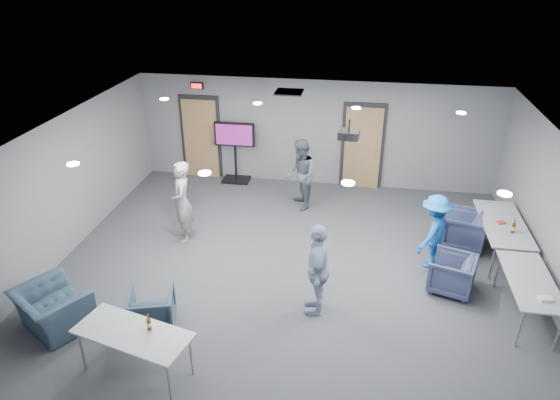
% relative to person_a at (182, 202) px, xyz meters
% --- Properties ---
extents(floor, '(9.00, 9.00, 0.00)m').
position_rel_person_a_xyz_m(floor, '(2.38, -0.67, -0.87)').
color(floor, '#3B3F44').
rests_on(floor, ground).
extents(ceiling, '(9.00, 9.00, 0.00)m').
position_rel_person_a_xyz_m(ceiling, '(2.38, -0.67, 1.83)').
color(ceiling, white).
rests_on(ceiling, wall_back).
extents(wall_back, '(9.00, 0.02, 2.70)m').
position_rel_person_a_xyz_m(wall_back, '(2.38, 3.33, 0.48)').
color(wall_back, slate).
rests_on(wall_back, floor).
extents(wall_front, '(9.00, 0.02, 2.70)m').
position_rel_person_a_xyz_m(wall_front, '(2.38, -4.67, 0.48)').
color(wall_front, slate).
rests_on(wall_front, floor).
extents(wall_left, '(0.02, 8.00, 2.70)m').
position_rel_person_a_xyz_m(wall_left, '(-2.12, -0.67, 0.48)').
color(wall_left, slate).
rests_on(wall_left, floor).
extents(wall_right, '(0.02, 8.00, 2.70)m').
position_rel_person_a_xyz_m(wall_right, '(6.88, -0.67, 0.48)').
color(wall_right, slate).
rests_on(wall_right, floor).
extents(door_left, '(1.06, 0.17, 2.24)m').
position_rel_person_a_xyz_m(door_left, '(-0.62, 3.28, 0.20)').
color(door_left, black).
rests_on(door_left, wall_back).
extents(door_right, '(1.06, 0.17, 2.24)m').
position_rel_person_a_xyz_m(door_right, '(3.58, 3.28, 0.20)').
color(door_right, black).
rests_on(door_right, wall_back).
extents(exit_sign, '(0.32, 0.08, 0.16)m').
position_rel_person_a_xyz_m(exit_sign, '(-0.62, 3.26, 1.58)').
color(exit_sign, black).
rests_on(exit_sign, wall_back).
extents(hvac_diffuser, '(0.60, 0.60, 0.03)m').
position_rel_person_a_xyz_m(hvac_diffuser, '(1.88, 2.13, 1.81)').
color(hvac_diffuser, black).
rests_on(hvac_diffuser, ceiling).
extents(downlights, '(6.18, 3.78, 0.02)m').
position_rel_person_a_xyz_m(downlights, '(2.38, -0.67, 1.81)').
color(downlights, white).
rests_on(downlights, ceiling).
extents(person_a, '(0.60, 0.74, 1.75)m').
position_rel_person_a_xyz_m(person_a, '(0.00, 0.00, 0.00)').
color(person_a, gray).
rests_on(person_a, floor).
extents(person_b, '(0.88, 0.98, 1.68)m').
position_rel_person_a_xyz_m(person_b, '(2.20, 1.84, -0.03)').
color(person_b, '#545D65').
rests_on(person_b, floor).
extents(person_c, '(0.45, 0.99, 1.65)m').
position_rel_person_a_xyz_m(person_c, '(2.97, -1.85, -0.05)').
color(person_c, '#9AA9C6').
rests_on(person_c, floor).
extents(person_d, '(0.98, 1.11, 1.49)m').
position_rel_person_a_xyz_m(person_d, '(4.98, -0.15, -0.13)').
color(person_d, blue).
rests_on(person_d, floor).
extents(chair_right_a, '(0.98, 0.97, 0.74)m').
position_rel_person_a_xyz_m(chair_right_a, '(5.73, 0.72, -0.50)').
color(chair_right_a, '#3B4366').
rests_on(chair_right_a, floor).
extents(chair_right_b, '(0.94, 0.92, 0.68)m').
position_rel_person_a_xyz_m(chair_right_b, '(5.28, -0.90, -0.53)').
color(chair_right_b, '#394163').
rests_on(chair_right_b, floor).
extents(chair_front_a, '(0.87, 0.89, 0.65)m').
position_rel_person_a_xyz_m(chair_front_a, '(0.39, -2.67, -0.55)').
color(chair_front_a, '#334659').
rests_on(chair_front_a, floor).
extents(chair_front_b, '(1.42, 1.37, 0.70)m').
position_rel_person_a_xyz_m(chair_front_b, '(-1.15, -2.98, -0.52)').
color(chair_front_b, '#334659').
rests_on(chair_front_b, floor).
extents(table_right_a, '(0.81, 1.94, 0.73)m').
position_rel_person_a_xyz_m(table_right_a, '(6.38, 0.45, -0.18)').
color(table_right_a, '#A5A8AA').
rests_on(table_right_a, floor).
extents(table_right_b, '(0.71, 1.71, 0.73)m').
position_rel_person_a_xyz_m(table_right_b, '(6.38, -1.45, -0.19)').
color(table_right_b, '#A5A8AA').
rests_on(table_right_b, floor).
extents(table_front_left, '(1.78, 1.08, 0.73)m').
position_rel_person_a_xyz_m(table_front_left, '(0.57, -3.67, -0.19)').
color(table_front_left, '#A5A8AA').
rests_on(table_front_left, floor).
extents(bottle_front, '(0.07, 0.07, 0.26)m').
position_rel_person_a_xyz_m(bottle_front, '(0.78, -3.57, -0.05)').
color(bottle_front, '#57320F').
rests_on(bottle_front, table_front_left).
extents(bottle_right, '(0.07, 0.07, 0.28)m').
position_rel_person_a_xyz_m(bottle_right, '(6.45, 0.08, -0.04)').
color(bottle_right, '#57320F').
rests_on(bottle_right, table_right_a).
extents(snack_box, '(0.19, 0.16, 0.04)m').
position_rel_person_a_xyz_m(snack_box, '(6.32, 0.42, -0.12)').
color(snack_box, '#BE3F2F').
rests_on(snack_box, table_right_a).
extents(wrapper, '(0.22, 0.17, 0.04)m').
position_rel_person_a_xyz_m(wrapper, '(6.45, -1.96, -0.12)').
color(wrapper, white).
rests_on(wrapper, table_right_b).
extents(tv_stand, '(1.04, 0.50, 1.60)m').
position_rel_person_a_xyz_m(tv_stand, '(0.34, 3.07, 0.03)').
color(tv_stand, black).
rests_on(tv_stand, floor).
extents(projector, '(0.41, 0.38, 0.37)m').
position_rel_person_a_xyz_m(projector, '(3.28, 0.32, 1.53)').
color(projector, black).
rests_on(projector, ceiling).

